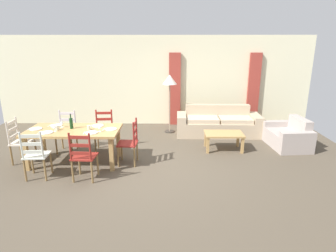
{
  "coord_description": "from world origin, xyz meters",
  "views": [
    {
      "loc": [
        0.58,
        -5.39,
        2.46
      ],
      "look_at": [
        0.5,
        0.41,
        0.75
      ],
      "focal_mm": 30.03,
      "sensor_mm": 36.0,
      "label": 1
    }
  ],
  "objects_px": {
    "coffee_cup_primary": "(89,128)",
    "coffee_cup_secondary": "(57,128)",
    "dining_chair_near_right": "(83,156)",
    "wine_glass_far_left": "(61,122)",
    "dining_chair_far_right": "(104,131)",
    "standing_lamp": "(170,83)",
    "dining_chair_far_left": "(67,131)",
    "wine_bottle": "(71,123)",
    "wine_glass_near_left": "(54,126)",
    "wine_glass_near_right": "(99,126)",
    "dining_chair_head_west": "(20,141)",
    "dining_table": "(74,133)",
    "couch": "(218,124)",
    "coffee_table": "(224,136)",
    "dining_chair_head_east": "(130,142)",
    "dining_chair_near_left": "(36,155)",
    "armchair_upholstered": "(289,137)"
  },
  "relations": [
    {
      "from": "wine_bottle",
      "to": "wine_glass_far_left",
      "type": "distance_m",
      "value": 0.25
    },
    {
      "from": "dining_chair_head_east",
      "to": "wine_bottle",
      "type": "bearing_deg",
      "value": 176.43
    },
    {
      "from": "wine_bottle",
      "to": "standing_lamp",
      "type": "relative_size",
      "value": 0.19
    },
    {
      "from": "dining_chair_far_right",
      "to": "coffee_table",
      "type": "distance_m",
      "value": 2.84
    },
    {
      "from": "dining_chair_far_left",
      "to": "wine_bottle",
      "type": "bearing_deg",
      "value": -60.37
    },
    {
      "from": "standing_lamp",
      "to": "dining_chair_near_right",
      "type": "bearing_deg",
      "value": -117.54
    },
    {
      "from": "wine_glass_near_right",
      "to": "wine_glass_far_left",
      "type": "height_order",
      "value": "same"
    },
    {
      "from": "dining_chair_near_right",
      "to": "coffee_table",
      "type": "bearing_deg",
      "value": 29.15
    },
    {
      "from": "coffee_cup_primary",
      "to": "coffee_cup_secondary",
      "type": "relative_size",
      "value": 1.0
    },
    {
      "from": "dining_table",
      "to": "dining_chair_head_east",
      "type": "bearing_deg",
      "value": -0.83
    },
    {
      "from": "dining_chair_near_right",
      "to": "dining_chair_head_east",
      "type": "xyz_separation_m",
      "value": [
        0.75,
        0.77,
        0.0
      ]
    },
    {
      "from": "dining_table",
      "to": "couch",
      "type": "distance_m",
      "value": 3.92
    },
    {
      "from": "dining_table",
      "to": "coffee_cup_primary",
      "type": "xyz_separation_m",
      "value": [
        0.33,
        -0.02,
        0.13
      ]
    },
    {
      "from": "dining_chair_head_west",
      "to": "coffee_cup_secondary",
      "type": "bearing_deg",
      "value": -4.69
    },
    {
      "from": "dining_chair_far_left",
      "to": "dining_chair_head_west",
      "type": "distance_m",
      "value": 1.02
    },
    {
      "from": "coffee_cup_primary",
      "to": "wine_glass_near_left",
      "type": "bearing_deg",
      "value": -168.65
    },
    {
      "from": "wine_bottle",
      "to": "wine_glass_near_right",
      "type": "height_order",
      "value": "wine_bottle"
    },
    {
      "from": "dining_chair_near_left",
      "to": "dining_chair_head_west",
      "type": "relative_size",
      "value": 1.0
    },
    {
      "from": "dining_chair_far_right",
      "to": "standing_lamp",
      "type": "height_order",
      "value": "standing_lamp"
    },
    {
      "from": "wine_glass_near_left",
      "to": "wine_bottle",
      "type": "bearing_deg",
      "value": 38.04
    },
    {
      "from": "dining_chair_near_left",
      "to": "wine_glass_near_left",
      "type": "distance_m",
      "value": 0.71
    },
    {
      "from": "coffee_table",
      "to": "dining_chair_near_right",
      "type": "bearing_deg",
      "value": -150.85
    },
    {
      "from": "dining_chair_near_right",
      "to": "wine_glass_near_left",
      "type": "height_order",
      "value": "dining_chair_near_right"
    },
    {
      "from": "wine_glass_near_right",
      "to": "coffee_cup_secondary",
      "type": "xyz_separation_m",
      "value": [
        -0.9,
        0.11,
        -0.07
      ]
    },
    {
      "from": "dining_chair_near_left",
      "to": "coffee_cup_primary",
      "type": "bearing_deg",
      "value": 40.88
    },
    {
      "from": "dining_chair_near_left",
      "to": "dining_chair_far_left",
      "type": "bearing_deg",
      "value": 87.77
    },
    {
      "from": "wine_glass_near_right",
      "to": "armchair_upholstered",
      "type": "relative_size",
      "value": 0.13
    },
    {
      "from": "dining_chair_near_left",
      "to": "dining_chair_far_right",
      "type": "distance_m",
      "value": 1.76
    },
    {
      "from": "dining_chair_head_east",
      "to": "dining_table",
      "type": "bearing_deg",
      "value": 179.17
    },
    {
      "from": "dining_chair_head_east",
      "to": "coffee_cup_secondary",
      "type": "distance_m",
      "value": 1.52
    },
    {
      "from": "dining_chair_far_left",
      "to": "couch",
      "type": "height_order",
      "value": "dining_chair_far_left"
    },
    {
      "from": "couch",
      "to": "standing_lamp",
      "type": "bearing_deg",
      "value": 172.22
    },
    {
      "from": "couch",
      "to": "coffee_cup_primary",
      "type": "bearing_deg",
      "value": -145.69
    },
    {
      "from": "wine_glass_far_left",
      "to": "dining_chair_near_left",
      "type": "bearing_deg",
      "value": -102.39
    },
    {
      "from": "dining_chair_near_right",
      "to": "dining_chair_head_west",
      "type": "distance_m",
      "value": 1.79
    },
    {
      "from": "dining_chair_far_right",
      "to": "dining_chair_head_west",
      "type": "bearing_deg",
      "value": -155.27
    },
    {
      "from": "dining_chair_far_left",
      "to": "coffee_cup_secondary",
      "type": "xyz_separation_m",
      "value": [
        0.11,
        -0.76,
        0.32
      ]
    },
    {
      "from": "dining_chair_near_right",
      "to": "wine_glass_far_left",
      "type": "height_order",
      "value": "dining_chair_near_right"
    },
    {
      "from": "dining_table",
      "to": "wine_glass_near_right",
      "type": "bearing_deg",
      "value": -14.31
    },
    {
      "from": "dining_chair_near_right",
      "to": "dining_table",
      "type": "bearing_deg",
      "value": 118.38
    },
    {
      "from": "dining_chair_far_right",
      "to": "dining_chair_head_west",
      "type": "height_order",
      "value": "same"
    },
    {
      "from": "dining_chair_head_west",
      "to": "wine_glass_near_left",
      "type": "distance_m",
      "value": 0.95
    },
    {
      "from": "coffee_table",
      "to": "dining_chair_head_east",
      "type": "bearing_deg",
      "value": -158.56
    },
    {
      "from": "dining_chair_head_west",
      "to": "armchair_upholstered",
      "type": "bearing_deg",
      "value": 9.64
    },
    {
      "from": "wine_glass_near_right",
      "to": "coffee_cup_primary",
      "type": "distance_m",
      "value": 0.29
    },
    {
      "from": "dining_chair_near_left",
      "to": "wine_glass_near_right",
      "type": "height_order",
      "value": "dining_chair_near_left"
    },
    {
      "from": "armchair_upholstered",
      "to": "coffee_cup_secondary",
      "type": "bearing_deg",
      "value": -168.09
    },
    {
      "from": "wine_glass_near_left",
      "to": "dining_chair_head_east",
      "type": "bearing_deg",
      "value": 5.17
    },
    {
      "from": "dining_chair_near_left",
      "to": "coffee_table",
      "type": "bearing_deg",
      "value": 22.24
    },
    {
      "from": "dining_chair_far_right",
      "to": "couch",
      "type": "relative_size",
      "value": 0.42
    }
  ]
}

